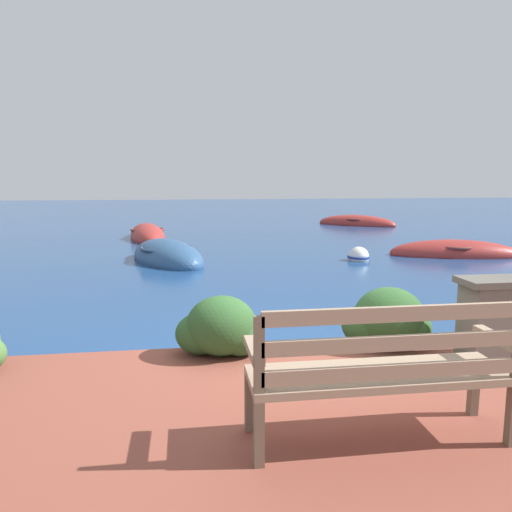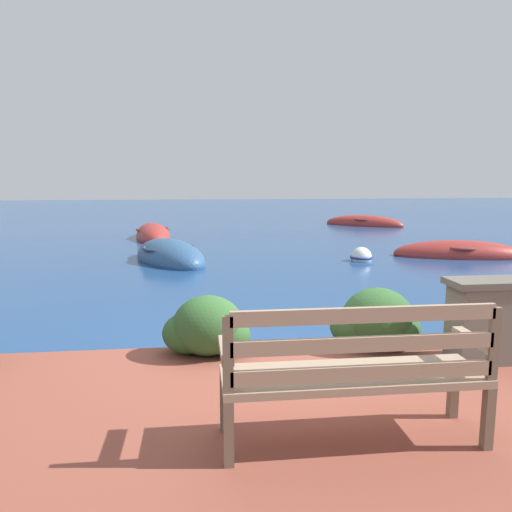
% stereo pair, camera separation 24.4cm
% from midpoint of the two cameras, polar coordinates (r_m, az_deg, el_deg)
% --- Properties ---
extents(ground_plane, '(80.00, 80.00, 0.00)m').
position_cam_midpoint_polar(ground_plane, '(5.23, 3.96, -12.16)').
color(ground_plane, navy).
extents(park_bench, '(1.67, 0.48, 0.93)m').
position_cam_midpoint_polar(park_bench, '(3.24, 13.49, -12.57)').
color(park_bench, brown).
rests_on(park_bench, patio_terrace).
extents(hedge_clump_left, '(0.83, 0.60, 0.57)m').
position_cam_midpoint_polar(hedge_clump_left, '(4.77, -4.17, -8.32)').
color(hedge_clump_left, '#2D5628').
rests_on(hedge_clump_left, patio_terrace).
extents(hedge_clump_centre, '(0.88, 0.63, 0.60)m').
position_cam_midpoint_polar(hedge_clump_centre, '(5.11, 14.88, -7.30)').
color(hedge_clump_centre, '#2D5628').
rests_on(hedge_clump_centre, patio_terrace).
extents(rowboat_nearest, '(3.21, 1.73, 0.70)m').
position_cam_midpoint_polar(rowboat_nearest, '(12.99, 22.69, 0.16)').
color(rowboat_nearest, '#9E2D28').
rests_on(rowboat_nearest, ground_plane).
extents(rowboat_mid, '(2.26, 2.98, 0.90)m').
position_cam_midpoint_polar(rowboat_mid, '(11.48, -9.23, -0.24)').
color(rowboat_mid, '#2D517A').
rests_on(rowboat_mid, ground_plane).
extents(rowboat_far, '(1.53, 3.37, 0.83)m').
position_cam_midpoint_polar(rowboat_far, '(15.94, -11.24, 2.21)').
color(rowboat_far, '#9E2D28').
rests_on(rowboat_far, ground_plane).
extents(rowboat_outer, '(3.06, 2.73, 0.72)m').
position_cam_midpoint_polar(rowboat_outer, '(20.46, 12.56, 3.59)').
color(rowboat_outer, '#9E2D28').
rests_on(rowboat_outer, ground_plane).
extents(mooring_buoy, '(0.52, 0.52, 0.48)m').
position_cam_midpoint_polar(mooring_buoy, '(11.67, 12.53, -0.15)').
color(mooring_buoy, white).
rests_on(mooring_buoy, ground_plane).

